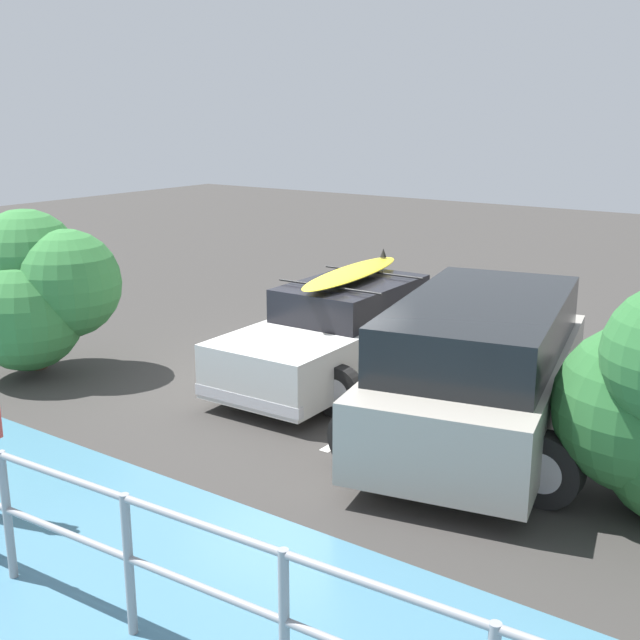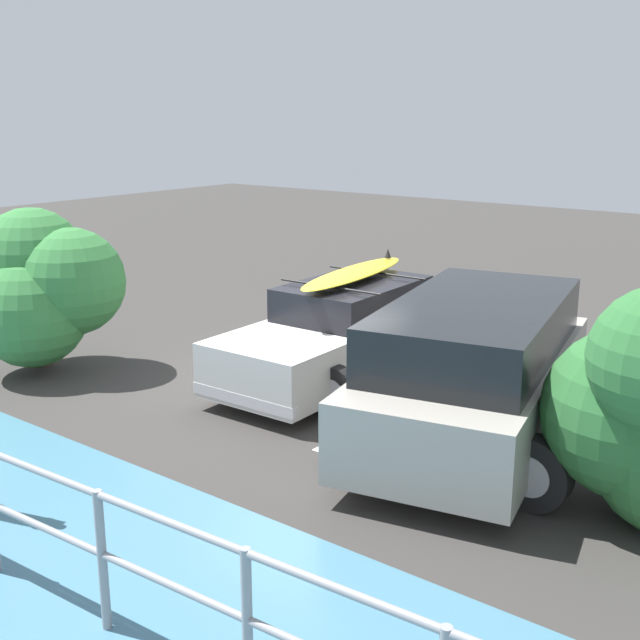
# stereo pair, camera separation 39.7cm
# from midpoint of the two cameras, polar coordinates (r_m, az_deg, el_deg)

# --- Properties ---
(ground_plane) EXTENTS (44.00, 44.00, 0.02)m
(ground_plane) POSITION_cam_midpoint_polar(r_m,az_deg,el_deg) (11.23, -3.03, -4.46)
(ground_plane) COLOR #383533
(ground_plane) RESTS_ON ground
(parking_stripe) EXTENTS (0.12, 4.65, 0.00)m
(parking_stripe) POSITION_cam_midpoint_polar(r_m,az_deg,el_deg) (10.85, 6.25, -5.17)
(parking_stripe) COLOR silver
(parking_stripe) RESTS_ON ground
(sedan_car) EXTENTS (2.32, 4.50, 1.62)m
(sedan_car) POSITION_cam_midpoint_polar(r_m,az_deg,el_deg) (11.32, 0.86, -0.79)
(sedan_car) COLOR silver
(sedan_car) RESTS_ON ground
(suv_car) EXTENTS (3.08, 4.66, 1.67)m
(suv_car) POSITION_cam_midpoint_polar(r_m,az_deg,el_deg) (9.16, 10.12, -3.40)
(suv_car) COLOR #9E998E
(suv_car) RESTS_ON ground
(railing_fence) EXTENTS (9.47, 0.53, 1.11)m
(railing_fence) POSITION_cam_midpoint_polar(r_m,az_deg,el_deg) (6.52, -19.54, -13.20)
(railing_fence) COLOR gray
(railing_fence) RESTS_ON ground
(bush_near_left) EXTENTS (2.12, 2.05, 2.34)m
(bush_near_left) POSITION_cam_midpoint_polar(r_m,az_deg,el_deg) (12.02, -20.27, 2.12)
(bush_near_left) COLOR #4C3828
(bush_near_left) RESTS_ON ground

